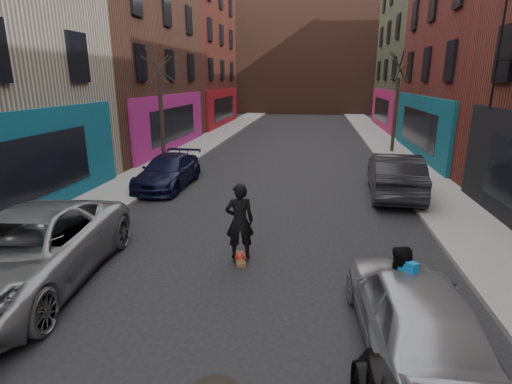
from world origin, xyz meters
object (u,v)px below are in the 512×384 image
(parked_left_far, at_px, (26,251))
(parked_left_end, at_px, (168,171))
(parked_right_far, at_px, (412,310))
(tree_right_far, at_px, (397,94))
(parked_right_end, at_px, (395,175))
(skateboard, at_px, (240,259))
(skateboarder, at_px, (240,221))
(tree_left_far, at_px, (161,101))
(pedestrian, at_px, (396,291))

(parked_left_far, xyz_separation_m, parked_left_end, (0.00, 8.57, -0.17))
(parked_left_end, relative_size, parked_right_far, 1.06)
(parked_right_far, bearing_deg, tree_right_far, -101.82)
(parked_left_far, distance_m, parked_right_end, 12.59)
(tree_right_far, height_order, parked_right_end, tree_right_far)
(parked_right_end, height_order, skateboard, parked_right_end)
(parked_right_far, bearing_deg, skateboarder, -43.03)
(tree_right_far, height_order, skateboard, tree_right_far)
(parked_right_end, bearing_deg, skateboarder, 57.67)
(skateboarder, bearing_deg, tree_right_far, -127.10)
(tree_right_far, bearing_deg, tree_left_far, -154.18)
(parked_left_end, bearing_deg, skateboard, -56.29)
(parked_right_far, height_order, pedestrian, pedestrian)
(parked_right_far, bearing_deg, skateboard, -43.03)
(skateboarder, bearing_deg, parked_right_far, 124.41)
(parked_left_far, height_order, pedestrian, pedestrian)
(skateboard, bearing_deg, tree_right_far, 52.90)
(parked_right_end, bearing_deg, parked_left_end, 3.93)
(tree_left_far, bearing_deg, tree_right_far, 25.82)
(parked_left_far, xyz_separation_m, parked_right_end, (9.20, 8.59, 0.01))
(skateboarder, distance_m, pedestrian, 4.14)
(tree_right_far, relative_size, parked_right_far, 1.58)
(parked_left_end, relative_size, pedestrian, 2.69)
(tree_right_far, relative_size, skateboard, 8.50)
(tree_left_far, relative_size, skateboard, 8.12)
(tree_left_far, distance_m, skateboard, 12.38)
(parked_left_end, distance_m, skateboarder, 7.94)
(tree_left_far, relative_size, skateboarder, 3.38)
(tree_left_far, distance_m, skateboarder, 12.15)
(parked_right_end, bearing_deg, pedestrian, 83.92)
(parked_right_far, distance_m, parked_right_end, 9.68)
(tree_left_far, relative_size, tree_right_far, 0.96)
(tree_right_far, height_order, pedestrian, tree_right_far)
(skateboard, height_order, pedestrian, pedestrian)
(skateboarder, relative_size, pedestrian, 1.14)
(parked_right_far, xyz_separation_m, parked_right_end, (1.40, 9.58, 0.10))
(tree_right_far, bearing_deg, parked_right_far, -98.86)
(parked_left_end, bearing_deg, pedestrian, -49.85)
(tree_left_far, distance_m, parked_right_far, 16.46)
(parked_right_far, distance_m, skateboarder, 4.53)
(parked_right_end, relative_size, skateboard, 6.33)
(parked_right_far, bearing_deg, parked_right_end, -101.28)
(parked_left_far, xyz_separation_m, parked_right_far, (7.80, -0.99, -0.09))
(parked_left_far, bearing_deg, parked_left_end, 83.91)
(parked_right_end, relative_size, pedestrian, 2.99)
(parked_right_far, relative_size, parked_right_end, 0.85)
(parked_right_end, height_order, pedestrian, pedestrian)
(parked_left_end, relative_size, skateboard, 5.69)
(tree_left_far, distance_m, parked_right_end, 11.69)
(parked_left_end, bearing_deg, skateboarder, -56.29)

